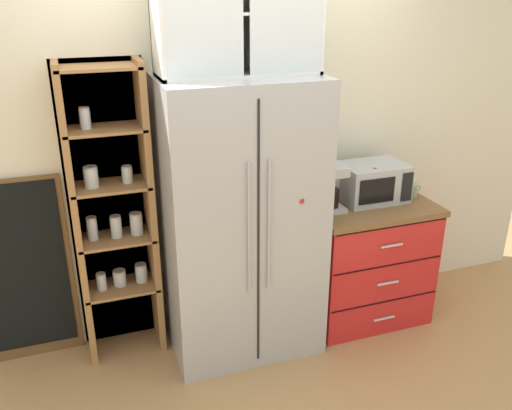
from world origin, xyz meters
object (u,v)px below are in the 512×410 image
(mug_sage, at_px, (412,190))
(bottle_clear, at_px, (373,189))
(microwave, at_px, (372,182))
(refrigerator, at_px, (241,220))
(coffee_maker, at_px, (329,187))
(chalkboard_menu, at_px, (22,272))

(mug_sage, xyz_separation_m, bottle_clear, (-0.35, -0.05, 0.07))
(mug_sage, relative_size, bottle_clear, 0.47)
(microwave, distance_m, bottle_clear, 0.09)
(refrigerator, relative_size, microwave, 4.07)
(refrigerator, height_order, microwave, refrigerator)
(refrigerator, xyz_separation_m, coffee_maker, (0.62, 0.03, 0.14))
(microwave, relative_size, coffee_maker, 1.42)
(mug_sage, bearing_deg, bottle_clear, -171.39)
(mug_sage, bearing_deg, microwave, 174.67)
(refrigerator, xyz_separation_m, bottle_clear, (0.93, -0.01, 0.10))
(bottle_clear, xyz_separation_m, chalkboard_menu, (-2.27, 0.31, -0.38))
(coffee_maker, bearing_deg, mug_sage, 1.14)
(bottle_clear, bearing_deg, chalkboard_menu, 172.18)
(chalkboard_menu, bearing_deg, bottle_clear, -7.82)
(bottle_clear, height_order, chalkboard_menu, chalkboard_menu)
(refrigerator, bearing_deg, mug_sage, 1.83)
(coffee_maker, height_order, bottle_clear, coffee_maker)
(microwave, xyz_separation_m, bottle_clear, (-0.04, -0.08, -0.02))
(refrigerator, distance_m, bottle_clear, 0.94)
(coffee_maker, height_order, mug_sage, coffee_maker)
(microwave, height_order, coffee_maker, coffee_maker)
(refrigerator, bearing_deg, chalkboard_menu, 167.38)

